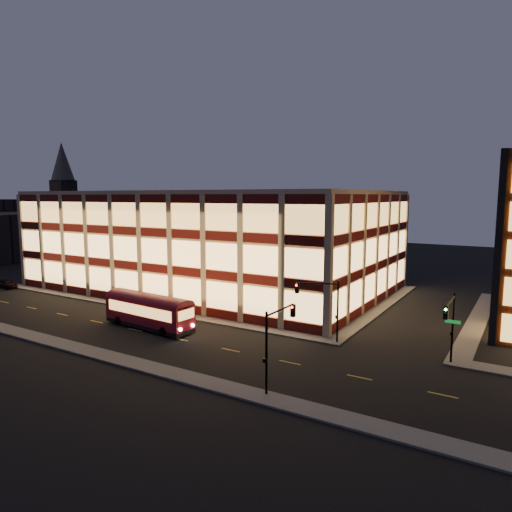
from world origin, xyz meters
The scene contains 14 objects.
ground centered at (0.00, 0.00, 0.00)m, with size 200.00×200.00×0.00m, color black.
sidewalk_office_south centered at (-3.00, 1.00, 0.07)m, with size 54.00×2.00×0.15m, color #514F4C.
sidewalk_office_east centered at (23.00, 17.00, 0.07)m, with size 2.00×30.00×0.15m, color #514F4C.
sidewalk_tower_west centered at (34.00, 17.00, 0.07)m, with size 2.00×30.00×0.15m, color #514F4C.
sidewalk_near centered at (0.00, -13.00, 0.07)m, with size 100.00×2.00×0.15m, color #514F4C.
office_building centered at (-2.91, 16.91, 7.25)m, with size 50.45×30.45×14.50m.
bg_building_a centered at (-62.00, 18.00, 5.00)m, with size 18.00×28.00×10.00m, color #2D2621.
church_tower centered at (-70.00, 40.00, 9.00)m, with size 5.00×5.00×18.00m, color #2D2621.
church_spire centered at (-70.00, 40.00, 23.00)m, with size 6.00×6.00×10.00m, color #4C473F.
traffic_signal_far centered at (22.21, 0.24, 4.11)m, with size 3.79×1.87×6.00m.
traffic_signal_right centered at (33.50, -0.62, 4.10)m, with size 1.20×4.37×6.00m.
traffic_signal_near centered at (23.50, -11.03, 4.13)m, with size 0.32×4.45×6.00m.
trolley_bus centered at (4.67, -4.65, 2.03)m, with size 10.98×3.50×3.66m.
parked_car_0 centered at (-28.73, -0.43, 0.67)m, with size 1.58×3.92×1.33m, color black.
Camera 1 is at (38.62, -38.66, 13.81)m, focal length 32.00 mm.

